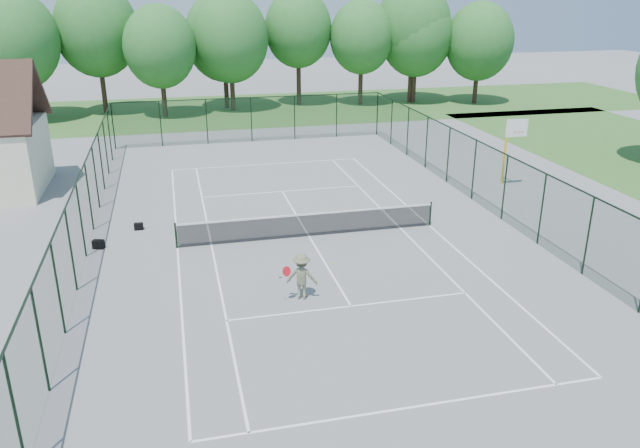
# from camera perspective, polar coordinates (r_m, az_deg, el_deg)

# --- Properties ---
(ground) EXTENTS (140.00, 140.00, 0.00)m
(ground) POSITION_cam_1_polar(r_m,az_deg,el_deg) (26.52, -1.01, -1.13)
(ground) COLOR gray
(ground) RESTS_ON ground
(grass_far) EXTENTS (80.00, 16.00, 0.01)m
(grass_far) POSITION_cam_1_polar(r_m,az_deg,el_deg) (55.18, -7.92, 10.28)
(grass_far) COLOR #3B6B2B
(grass_far) RESTS_ON ground
(court_lines) EXTENTS (11.05, 23.85, 0.01)m
(court_lines) POSITION_cam_1_polar(r_m,az_deg,el_deg) (26.52, -1.01, -1.12)
(court_lines) COLOR white
(court_lines) RESTS_ON ground
(tennis_net) EXTENTS (11.08, 0.08, 1.10)m
(tennis_net) POSITION_cam_1_polar(r_m,az_deg,el_deg) (26.31, -1.02, 0.03)
(tennis_net) COLOR black
(tennis_net) RESTS_ON ground
(fence_enclosure) EXTENTS (18.05, 36.05, 3.02)m
(fence_enclosure) POSITION_cam_1_polar(r_m,az_deg,el_deg) (25.98, -1.03, 2.06)
(fence_enclosure) COLOR #16351C
(fence_enclosure) RESTS_ON ground
(tree_line_far) EXTENTS (39.40, 6.40, 9.70)m
(tree_line_far) POSITION_cam_1_polar(r_m,az_deg,el_deg) (54.42, -8.24, 16.49)
(tree_line_far) COLOR #3D271D
(tree_line_far) RESTS_ON ground
(basketball_goal) EXTENTS (1.20, 1.43, 3.65)m
(basketball_goal) POSITION_cam_1_polar(r_m,az_deg,el_deg) (34.15, 17.10, 7.49)
(basketball_goal) COLOR yellow
(basketball_goal) RESTS_ON ground
(sports_bag_a) EXTENTS (0.51, 0.40, 0.36)m
(sports_bag_a) POSITION_cam_1_polar(r_m,az_deg,el_deg) (26.79, -19.60, -1.76)
(sports_bag_a) COLOR black
(sports_bag_a) RESTS_ON ground
(sports_bag_b) EXTENTS (0.39, 0.25, 0.30)m
(sports_bag_b) POSITION_cam_1_polar(r_m,az_deg,el_deg) (28.33, -16.25, -0.21)
(sports_bag_b) COLOR black
(sports_bag_b) RESTS_ON ground
(tennis_player) EXTENTS (2.07, 0.93, 1.62)m
(tennis_player) POSITION_cam_1_polar(r_m,az_deg,el_deg) (21.05, -1.68, -4.81)
(tennis_player) COLOR #636A4D
(tennis_player) RESTS_ON ground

